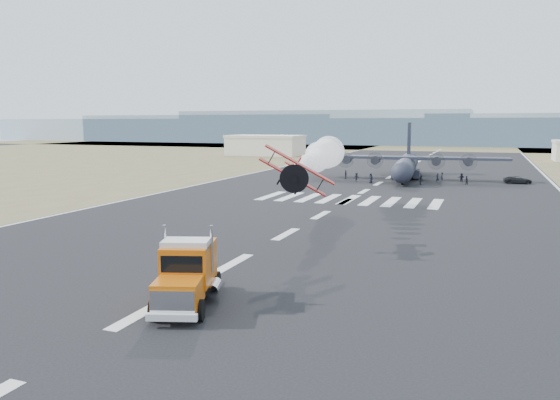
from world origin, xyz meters
The scene contains 21 objects.
ground centered at (0.00, 0.00, 0.00)m, with size 500.00×500.00×0.00m, color black.
scrub_far centered at (0.00, 230.00, 0.00)m, with size 500.00×80.00×0.00m, color brown.
runway_markings centered at (0.00, 60.00, 0.01)m, with size 60.00×260.00×0.01m, color silver, non-canonical shape.
ridge_seg_a centered at (-195.00, 260.00, 6.50)m, with size 150.00×50.00×13.00m, color #889EAE.
ridge_seg_b centered at (-130.00, 260.00, 7.50)m, with size 150.00×50.00×15.00m, color #889EAE.
ridge_seg_c centered at (-65.00, 260.00, 8.50)m, with size 150.00×50.00×17.00m, color #889EAE.
ridge_seg_d centered at (0.00, 260.00, 6.50)m, with size 150.00×50.00×13.00m, color #889EAE.
hangar_left centered at (-52.00, 145.00, 3.41)m, with size 24.50×14.50×6.70m.
semi_truck centered at (1.62, 2.35, 1.96)m, with size 5.15×9.04×3.99m.
aerobatic_biplane centered at (2.94, 17.98, 6.77)m, with size 5.91×6.09×4.61m.
smoke_trail centered at (-0.74, 39.09, 6.93)m, with size 6.42×25.20×4.17m.
transport_aircraft centered at (3.35, 82.90, 2.81)m, with size 37.82×31.08×10.91m.
support_vehicle centered at (23.49, 81.07, 0.67)m, with size 2.22×4.82×1.34m, color black.
crew_a centered at (10.41, 79.74, 0.87)m, with size 0.63×0.52×1.73m, color black.
crew_b centered at (7.39, 73.24, 0.82)m, with size 0.79×0.49×1.63m, color black.
crew_c centered at (-4.38, 73.65, 0.85)m, with size 1.10×0.51×1.70m, color black.
crew_d centered at (-7.55, 78.22, 0.85)m, with size 1.00×0.51×1.70m, color black.
crew_e centered at (-1.42, 72.29, 0.90)m, with size 0.88×0.54×1.80m, color black.
crew_f centered at (13.89, 80.02, 0.83)m, with size 1.54×0.50×1.66m, color black.
crew_g centered at (9.73, 78.48, 0.84)m, with size 0.61×0.50×1.68m, color black.
crew_h centered at (14.86, 75.98, 0.78)m, with size 0.76×0.47×1.56m, color black.
Camera 1 is at (18.23, -25.50, 10.92)m, focal length 35.00 mm.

